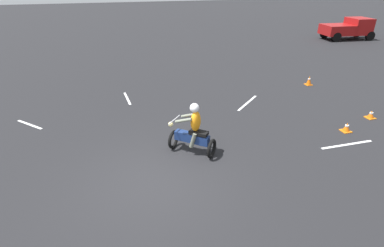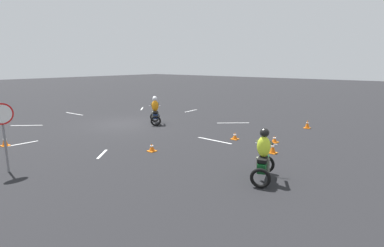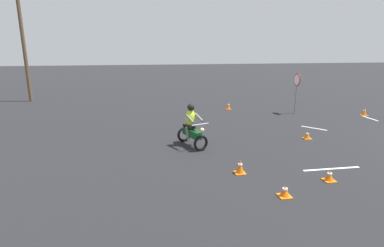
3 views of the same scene
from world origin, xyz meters
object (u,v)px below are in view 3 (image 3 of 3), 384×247
at_px(traffic_cone_near_right, 240,167).
at_px(stop_sign, 297,85).
at_px(traffic_cone_near_left, 228,106).
at_px(motorcycle_rider_background, 192,128).
at_px(traffic_cone_far_right, 364,112).
at_px(traffic_cone_far_center, 307,135).
at_px(traffic_cone_mid_left, 285,191).
at_px(utility_pole_near, 24,46).
at_px(traffic_cone_far_left, 329,176).

bearing_deg(traffic_cone_near_right, stop_sign, -37.86).
bearing_deg(traffic_cone_near_right, traffic_cone_near_left, -14.73).
bearing_deg(traffic_cone_near_left, motorcycle_rider_background, 152.18).
relative_size(traffic_cone_near_left, traffic_cone_far_right, 1.02).
distance_m(traffic_cone_near_right, traffic_cone_far_center, 4.88).
height_order(traffic_cone_mid_left, utility_pole_near, utility_pole_near).
xyz_separation_m(traffic_cone_mid_left, traffic_cone_far_left, (0.65, -1.69, 0.01)).
relative_size(stop_sign, traffic_cone_mid_left, 7.19).
relative_size(motorcycle_rider_background, traffic_cone_near_right, 3.85).
distance_m(motorcycle_rider_background, stop_sign, 8.34).
height_order(motorcycle_rider_background, traffic_cone_mid_left, motorcycle_rider_background).
xyz_separation_m(motorcycle_rider_background, traffic_cone_near_left, (6.55, -3.46, -0.51)).
relative_size(traffic_cone_mid_left, traffic_cone_far_right, 0.74).
distance_m(traffic_cone_far_right, utility_pole_near, 21.90).
xyz_separation_m(motorcycle_rider_background, traffic_cone_near_right, (-2.86, -0.99, -0.52)).
height_order(motorcycle_rider_background, traffic_cone_far_right, motorcycle_rider_background).
bearing_deg(traffic_cone_near_left, traffic_cone_mid_left, 170.58).
distance_m(traffic_cone_near_left, utility_pole_near, 14.44).
distance_m(traffic_cone_mid_left, traffic_cone_far_right, 11.91).
relative_size(traffic_cone_far_right, utility_pole_near, 0.06).
height_order(traffic_cone_mid_left, traffic_cone_far_right, traffic_cone_far_right).
xyz_separation_m(stop_sign, traffic_cone_far_center, (-4.64, 1.94, -1.48)).
xyz_separation_m(traffic_cone_near_right, traffic_cone_far_center, (2.90, -3.92, -0.05)).
relative_size(traffic_cone_near_left, traffic_cone_far_left, 1.34).
relative_size(motorcycle_rider_background, traffic_cone_far_center, 5.03).
distance_m(traffic_cone_mid_left, utility_pole_near, 20.04).
height_order(traffic_cone_far_left, utility_pole_near, utility_pole_near).
distance_m(motorcycle_rider_background, utility_pole_near, 15.46).
bearing_deg(utility_pole_near, motorcycle_rider_background, -141.09).
height_order(motorcycle_rider_background, traffic_cone_near_right, motorcycle_rider_background).
bearing_deg(utility_pole_near, traffic_cone_near_right, -144.36).
height_order(motorcycle_rider_background, stop_sign, stop_sign).
height_order(traffic_cone_near_right, traffic_cone_mid_left, traffic_cone_near_right).
bearing_deg(traffic_cone_far_right, traffic_cone_far_left, 135.89).
distance_m(traffic_cone_near_left, traffic_cone_near_right, 9.73).
xyz_separation_m(stop_sign, traffic_cone_mid_left, (-9.14, 5.21, -1.49)).
bearing_deg(motorcycle_rider_background, traffic_cone_far_center, 160.65).
relative_size(traffic_cone_near_right, traffic_cone_far_center, 1.31).
height_order(traffic_cone_near_left, traffic_cone_near_right, traffic_cone_near_left).
xyz_separation_m(motorcycle_rider_background, traffic_cone_far_right, (3.55, -10.46, -0.52)).
distance_m(traffic_cone_near_right, traffic_cone_far_left, 2.53).
relative_size(traffic_cone_near_left, utility_pole_near, 0.06).
height_order(traffic_cone_near_left, traffic_cone_far_left, traffic_cone_near_left).
distance_m(stop_sign, traffic_cone_far_center, 5.24).
bearing_deg(traffic_cone_far_left, traffic_cone_far_right, -44.11).
relative_size(motorcycle_rider_background, traffic_cone_far_left, 5.03).
bearing_deg(utility_pole_near, traffic_cone_far_right, -112.43).
relative_size(motorcycle_rider_background, traffic_cone_near_left, 3.75).
bearing_deg(stop_sign, traffic_cone_far_right, -107.44).
xyz_separation_m(stop_sign, traffic_cone_far_right, (-1.13, -3.61, -1.43)).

